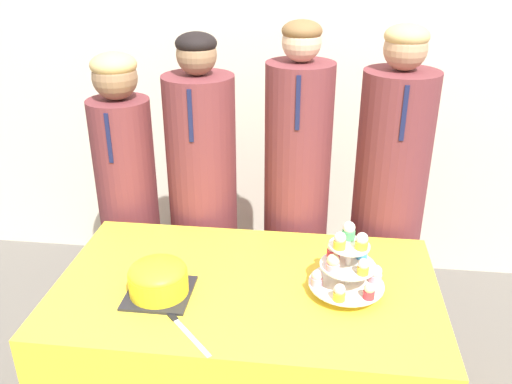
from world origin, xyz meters
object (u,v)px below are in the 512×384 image
Objects in this scene: cake_knife at (177,322)px; cupcake_stand at (348,264)px; student_0 at (129,210)px; round_cake at (158,278)px; student_3 at (386,216)px; student_1 at (204,210)px; student_2 at (296,210)px.

cupcake_stand is (0.55, 0.23, 0.11)m from cake_knife.
student_0 is (-0.46, 0.85, -0.05)m from cake_knife.
cupcake_stand is at bearing 7.90° from round_cake.
student_0 is at bearing -180.00° from student_3.
cake_knife is 0.15× the size of student_1.
cake_knife is 0.61m from cupcake_stand.
student_2 reaches higher than cupcake_stand.
student_2 is (0.44, 0.70, -0.06)m from round_cake.
student_1 is at bearing 0.00° from student_0.
cake_knife is at bearing -83.72° from student_1.
student_0 is (-1.01, 0.61, -0.16)m from cupcake_stand.
cupcake_stand reaches higher than round_cake.
cake_knife is 0.15× the size of student_2.
student_1 reaches higher than student_0.
round_cake is at bearing -172.10° from cupcake_stand.
cake_knife is 0.91m from student_2.
round_cake is 0.15× the size of student_1.
student_0 reaches higher than cake_knife.
round_cake is 0.16× the size of student_0.
student_1 is at bearing 180.00° from student_2.
student_2 reaches higher than student_1.
round_cake is 0.83m from student_2.
student_0 is at bearing 165.39° from cake_knife.
student_3 reaches higher than student_1.
student_2 is at bearing -180.00° from student_3.
cupcake_stand is at bearing -70.99° from student_2.
student_2 is at bearing 109.01° from cupcake_stand.
cake_knife is at bearing -111.85° from student_2.
cupcake_stand is 0.17× the size of student_1.
student_2 reaches higher than student_0.
student_2 is at bearing -0.00° from student_1.
cupcake_stand is (0.65, 0.09, 0.05)m from round_cake.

